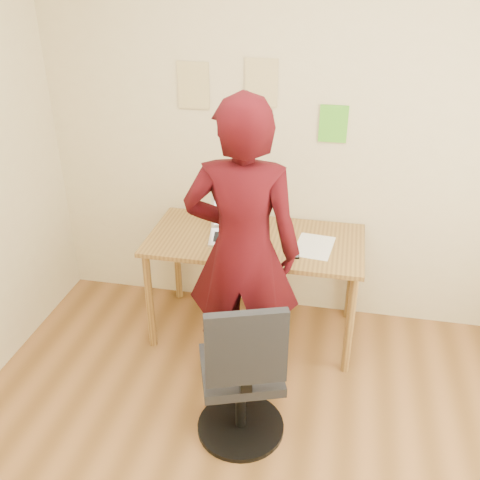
% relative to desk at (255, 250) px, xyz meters
% --- Properties ---
extents(room, '(3.58, 3.58, 2.78)m').
position_rel_desk_xyz_m(room, '(0.22, -1.38, 0.70)').
color(room, brown).
rests_on(room, ground).
extents(desk, '(1.40, 0.70, 0.74)m').
position_rel_desk_xyz_m(desk, '(0.00, 0.00, 0.00)').
color(desk, olive).
rests_on(desk, ground).
extents(laptop, '(0.39, 0.36, 0.25)m').
position_rel_desk_xyz_m(laptop, '(-0.13, 0.02, 0.14)').
color(laptop, silver).
rests_on(laptop, desk).
extents(paper_sheet, '(0.26, 0.35, 0.00)m').
position_rel_desk_xyz_m(paper_sheet, '(0.38, -0.03, 0.09)').
color(paper_sheet, white).
rests_on(paper_sheet, desk).
extents(phone, '(0.08, 0.12, 0.01)m').
position_rel_desk_xyz_m(phone, '(0.27, -0.16, 0.09)').
color(phone, black).
rests_on(phone, desk).
extents(wall_note_left, '(0.21, 0.00, 0.30)m').
position_rel_desk_xyz_m(wall_note_left, '(-0.48, 0.36, 0.97)').
color(wall_note_left, '#D3BC7E').
rests_on(wall_note_left, room).
extents(wall_note_mid, '(0.21, 0.00, 0.30)m').
position_rel_desk_xyz_m(wall_note_mid, '(-0.04, 0.36, 1.01)').
color(wall_note_mid, '#D3BC7E').
rests_on(wall_note_mid, room).
extents(wall_note_right, '(0.18, 0.00, 0.24)m').
position_rel_desk_xyz_m(wall_note_right, '(0.43, 0.36, 0.77)').
color(wall_note_right, '#57C12B').
rests_on(wall_note_right, room).
extents(office_chair, '(0.53, 0.54, 0.94)m').
position_rel_desk_xyz_m(office_chair, '(0.11, -0.96, -0.25)').
color(office_chair, black).
rests_on(office_chair, ground).
extents(person, '(0.68, 0.47, 1.80)m').
position_rel_desk_xyz_m(person, '(0.01, -0.48, 0.25)').
color(person, '#3B080C').
rests_on(person, ground).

